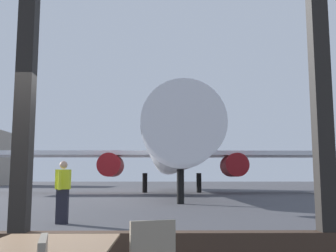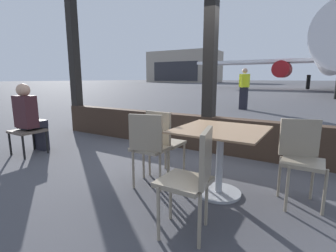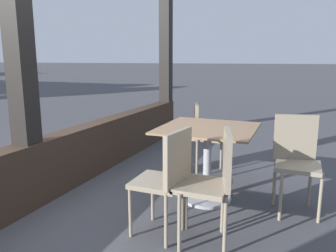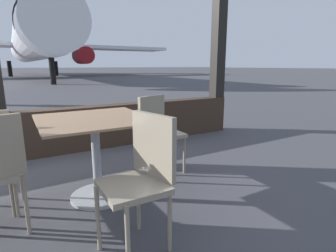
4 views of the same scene
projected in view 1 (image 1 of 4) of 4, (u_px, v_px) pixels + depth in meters
ground_plane at (146, 190)px, 44.15m from camera, size 220.00×220.00×0.00m
window_frame at (22, 163)px, 4.68m from camera, size 7.34×0.24×4.03m
airplane at (173, 150)px, 33.64m from camera, size 31.68×34.94×10.55m
ground_crew_worker at (63, 191)px, 11.18m from camera, size 0.40×0.56×1.74m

